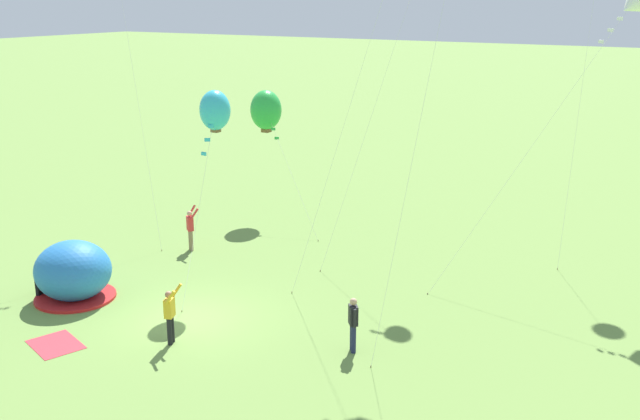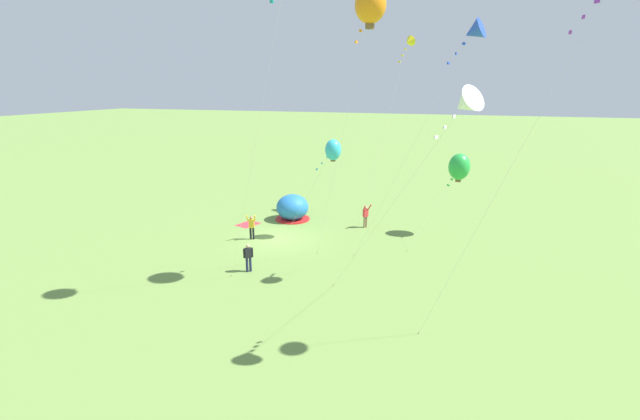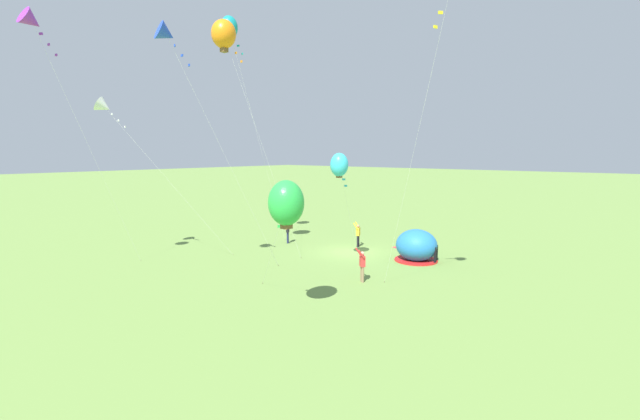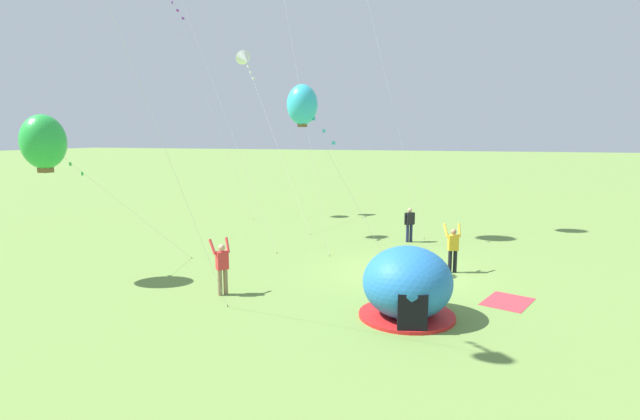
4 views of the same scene
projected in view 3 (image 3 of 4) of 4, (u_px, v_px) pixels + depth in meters
ground_plane at (352, 252)px, 30.67m from camera, size 300.00×300.00×0.00m
popup_tent at (417, 246)px, 28.11m from camera, size 2.81×2.81×2.10m
picnic_blanket at (405, 248)px, 31.92m from camera, size 2.04×1.79×0.01m
person_far_back at (288, 231)px, 33.63m from camera, size 0.43×0.48×1.72m
person_strolling at (358, 234)px, 32.23m from camera, size 0.60×0.71×1.89m
person_watching_sky at (362, 264)px, 23.52m from camera, size 0.72×0.68×1.89m
kite_cyan at (339, 165)px, 26.03m from camera, size 1.49×3.94×7.09m
kite_orange at (224, 34)px, 26.09m from camera, size 3.71×4.45×15.15m
kite_teal at (229, 28)px, 30.03m from camera, size 1.65×4.97×16.62m
kite_blue at (166, 34)px, 21.68m from camera, size 2.39×6.77×13.72m
kite_white at (104, 107)px, 26.99m from camera, size 5.65×6.78×10.61m
kite_purple at (32, 21)px, 21.95m from camera, size 1.14×6.04×14.49m
kite_green at (286, 203)px, 17.62m from camera, size 5.34×3.59×6.00m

